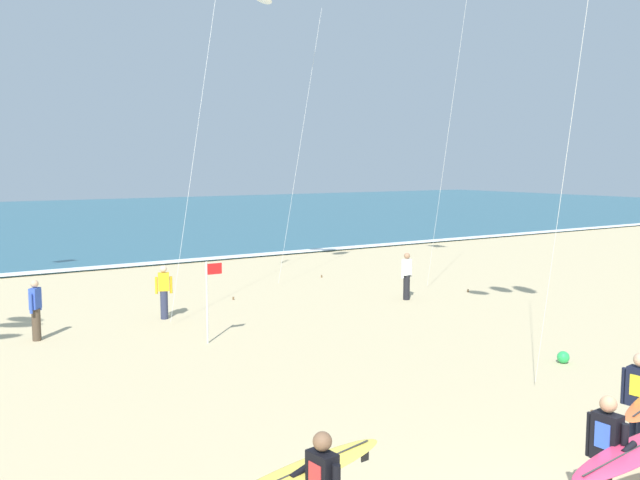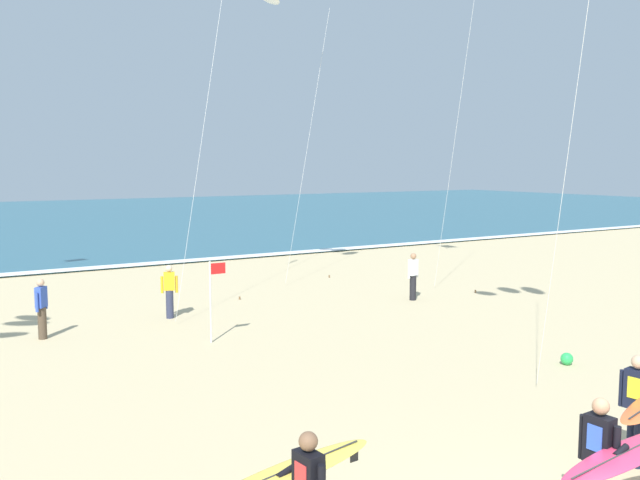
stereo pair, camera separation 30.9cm
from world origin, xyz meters
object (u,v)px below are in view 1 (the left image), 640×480
object	(u,v)px
bystander_white_top	(407,276)
bystander_blue_top	(36,310)
surfer_trailing	(620,452)
beach_ball	(563,357)
lifeguard_flag	(209,294)
bystander_yellow_top	(164,292)

from	to	relation	value
bystander_white_top	bystander_blue_top	world-z (taller)	same
surfer_trailing	bystander_white_top	size ratio (longest dim) A/B	1.55
beach_ball	lifeguard_flag	bearing A→B (deg)	135.11
bystander_yellow_top	beach_ball	xyz separation A→B (m)	(6.09, -9.31, -0.67)
surfer_trailing	lifeguard_flag	bearing A→B (deg)	92.73
surfer_trailing	beach_ball	xyz separation A→B (m)	(5.55, 5.07, -0.91)
surfer_trailing	bystander_white_top	world-z (taller)	surfer_trailing
surfer_trailing	bystander_yellow_top	size ratio (longest dim) A/B	1.55
bystander_blue_top	bystander_yellow_top	bearing A→B (deg)	9.61
beach_ball	bystander_yellow_top	bearing A→B (deg)	123.21
bystander_yellow_top	lifeguard_flag	distance (m)	3.29
lifeguard_flag	beach_ball	world-z (taller)	lifeguard_flag
bystander_blue_top	bystander_yellow_top	size ratio (longest dim) A/B	1.00
bystander_white_top	bystander_blue_top	distance (m)	11.57
surfer_trailing	bystander_blue_top	bearing A→B (deg)	106.96
surfer_trailing	bystander_blue_top	distance (m)	14.39
bystander_white_top	bystander_yellow_top	xyz separation A→B (m)	(-7.87, 1.64, 0.00)
lifeguard_flag	beach_ball	bearing A→B (deg)	-44.89
bystander_blue_top	beach_ball	distance (m)	13.07
bystander_yellow_top	beach_ball	bearing A→B (deg)	-56.79
surfer_trailing	bystander_yellow_top	bearing A→B (deg)	92.18
bystander_white_top	bystander_blue_top	size ratio (longest dim) A/B	1.00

